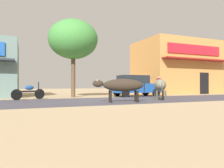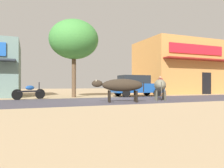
{
  "view_description": "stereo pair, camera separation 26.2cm",
  "coord_description": "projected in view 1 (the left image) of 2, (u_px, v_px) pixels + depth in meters",
  "views": [
    {
      "loc": [
        -5.06,
        -11.32,
        0.9
      ],
      "look_at": [
        0.12,
        0.95,
        0.95
      ],
      "focal_mm": 34.0,
      "sensor_mm": 36.0,
      "label": 1
    },
    {
      "loc": [
        -4.81,
        -11.42,
        0.9
      ],
      "look_at": [
        0.12,
        0.95,
        0.95
      ],
      "focal_mm": 34.0,
      "sensor_mm": 36.0,
      "label": 2
    }
  ],
  "objects": [
    {
      "name": "parked_motorcycle",
      "position": [
        29.0,
        92.0,
        13.0
      ],
      "size": [
        1.95,
        0.88,
        1.07
      ],
      "color": "black",
      "rests_on": "ground"
    },
    {
      "name": "cow_far_dark",
      "position": [
        160.0,
        85.0,
        12.57
      ],
      "size": [
        1.7,
        2.44,
        1.23
      ],
      "color": "slate",
      "rests_on": "ground"
    },
    {
      "name": "storefront_right_club",
      "position": [
        175.0,
        68.0,
        22.95
      ],
      "size": [
        7.93,
        6.64,
        5.48
      ],
      "color": "#C78846",
      "rests_on": "ground"
    },
    {
      "name": "ground",
      "position": [
        116.0,
        100.0,
        12.39
      ],
      "size": [
        80.0,
        80.0,
        0.0
      ],
      "primitive_type": "plane",
      "color": "tan"
    },
    {
      "name": "asphalt_road",
      "position": [
        116.0,
        100.0,
        12.39
      ],
      "size": [
        72.0,
        5.43,
        0.0
      ],
      "primitive_type": "cube",
      "color": "#46424D",
      "rests_on": "ground"
    },
    {
      "name": "cow_near_brown",
      "position": [
        122.0,
        85.0,
        11.0
      ],
      "size": [
        2.69,
        1.25,
        1.21
      ],
      "color": "#2E251C",
      "rests_on": "ground"
    },
    {
      "name": "parked_hatchback_car",
      "position": [
        135.0,
        86.0,
        16.66
      ],
      "size": [
        4.05,
        1.9,
        1.64
      ],
      "color": "#184995",
      "rests_on": "ground"
    },
    {
      "name": "roadside_tree",
      "position": [
        73.0,
        40.0,
        15.27
      ],
      "size": [
        3.54,
        3.54,
        5.6
      ],
      "color": "brown",
      "rests_on": "ground"
    },
    {
      "name": "pedestrian_by_shop",
      "position": [
        159.0,
        84.0,
        18.62
      ],
      "size": [
        0.28,
        0.61,
        1.67
      ],
      "color": "#3F3F47",
      "rests_on": "ground"
    }
  ]
}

